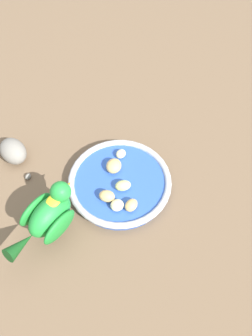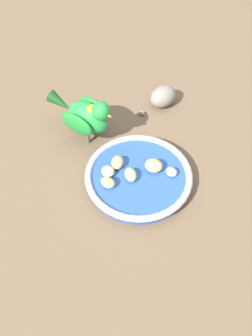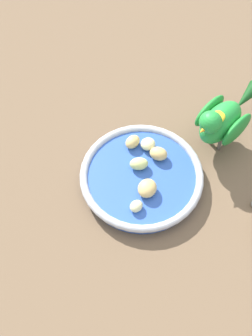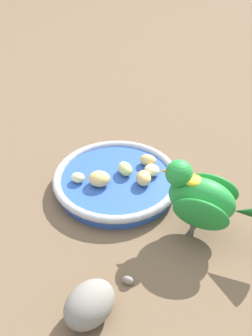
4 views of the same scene
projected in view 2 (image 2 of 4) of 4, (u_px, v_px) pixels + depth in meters
ground_plane at (148, 186)px, 0.77m from camera, size 4.00×4.00×0.00m
feeding_bowl at (139, 177)px, 0.76m from camera, size 0.24×0.24×0.03m
apple_piece_0 at (131, 175)px, 0.74m from camera, size 0.04×0.03×0.02m
apple_piece_1 at (154, 166)px, 0.76m from camera, size 0.05×0.05×0.03m
apple_piece_2 at (171, 172)px, 0.75m from camera, size 0.03×0.03×0.02m
apple_piece_3 at (117, 162)px, 0.76m from camera, size 0.04×0.04×0.02m
apple_piece_4 at (108, 171)px, 0.75m from camera, size 0.04×0.04×0.02m
apple_piece_5 at (108, 182)px, 0.73m from camera, size 0.04×0.04×0.02m
parrot at (87, 115)px, 0.80m from camera, size 0.15×0.15×0.13m
rock_large at (163, 96)px, 0.92m from camera, size 0.09×0.10×0.05m
pebble_0 at (142, 113)px, 0.90m from camera, size 0.02×0.02×0.01m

